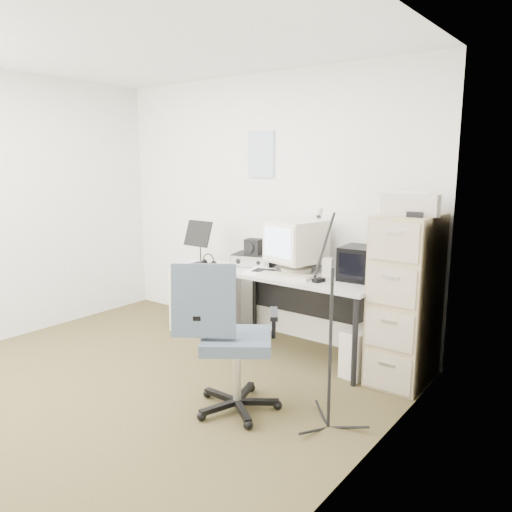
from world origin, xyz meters
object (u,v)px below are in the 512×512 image
Objects in this scene: filing_cabinet at (406,299)px; side_cart at (209,297)px; office_chair at (237,338)px; desk at (297,314)px.

side_cart is at bearing -179.44° from filing_cabinet.
filing_cabinet is 1.25× the size of office_chair.
office_chair reaches higher than desk.
desk is at bearing -178.19° from filing_cabinet.
office_chair is (-0.73, -1.15, -0.13)m from filing_cabinet.
filing_cabinet reaches higher than side_cart.
filing_cabinet is at bearing -23.76° from side_cart.
desk is at bearing 65.67° from office_chair.
office_chair is 1.71m from side_cart.
filing_cabinet is 0.99m from desk.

